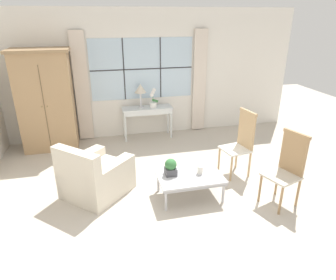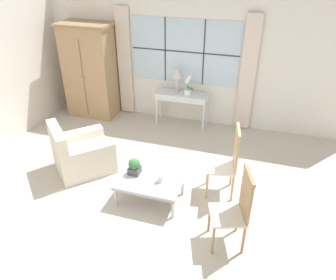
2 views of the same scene
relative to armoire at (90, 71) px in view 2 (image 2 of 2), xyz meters
name	(u,v)px [view 2 (image 2 of 2)]	position (x,y,z in m)	size (l,w,h in m)	color
ground_plane	(132,202)	(2.04, -2.65, -1.03)	(14.00, 14.00, 0.00)	#BCB2A3
wall_back_windowed	(184,58)	(2.04, 0.38, 0.36)	(7.20, 0.14, 2.80)	silver
armoire	(90,71)	(0.00, 0.00, 0.00)	(1.14, 0.66, 2.05)	tan
console_table	(182,97)	(2.08, 0.09, -0.40)	(1.12, 0.40, 0.72)	silver
table_lamp	(177,73)	(1.95, 0.13, 0.10)	(0.26, 0.26, 0.53)	silver
potted_orchid	(188,87)	(2.22, 0.05, -0.14)	(0.20, 0.15, 0.44)	white
armchair_upholstered	(82,155)	(0.88, -2.07, -0.74)	(1.23, 1.23, 0.88)	beige
side_chair_wooden	(229,159)	(3.38, -1.97, -0.39)	(0.51, 0.51, 1.16)	white
accent_chair_wooden	(237,206)	(3.63, -2.97, -0.41)	(0.56, 0.56, 1.12)	beige
coffee_table	(150,183)	(2.29, -2.51, -0.70)	(0.99, 0.64, 0.37)	#BCBCC1
potted_plant_small	(134,166)	(2.01, -2.40, -0.53)	(0.18, 0.18, 0.26)	#4C4C51
pillar_candle	(160,178)	(2.46, -2.48, -0.60)	(0.12, 0.12, 0.14)	silver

